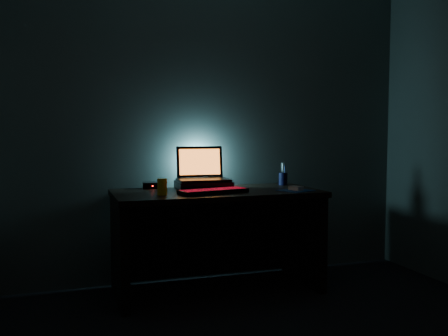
% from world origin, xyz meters
% --- Properties ---
extents(room, '(3.50, 4.00, 2.50)m').
position_xyz_m(room, '(0.00, 0.00, 1.25)').
color(room, black).
rests_on(room, ground).
extents(desk, '(1.50, 0.70, 0.75)m').
position_xyz_m(desk, '(0.00, 1.67, 0.49)').
color(desk, black).
rests_on(desk, ground).
extents(riser, '(0.42, 0.32, 0.06)m').
position_xyz_m(riser, '(-0.07, 1.75, 0.78)').
color(riser, black).
rests_on(riser, desk).
extents(laptop, '(0.39, 0.30, 0.26)m').
position_xyz_m(laptop, '(-0.06, 1.80, 0.87)').
color(laptop, black).
rests_on(laptop, riser).
extents(keyboard, '(0.52, 0.26, 0.03)m').
position_xyz_m(keyboard, '(-0.07, 1.48, 0.76)').
color(keyboard, black).
rests_on(keyboard, desk).
extents(mousepad, '(0.28, 0.27, 0.00)m').
position_xyz_m(mousepad, '(0.55, 1.43, 0.75)').
color(mousepad, navy).
rests_on(mousepad, desk).
extents(mouse, '(0.09, 0.11, 0.03)m').
position_xyz_m(mouse, '(0.55, 1.43, 0.77)').
color(mouse, '#99989D').
rests_on(mouse, mousepad).
extents(pen_cup, '(0.07, 0.07, 0.10)m').
position_xyz_m(pen_cup, '(0.62, 1.81, 0.80)').
color(pen_cup, black).
rests_on(pen_cup, desk).
extents(juice_glass, '(0.08, 0.08, 0.11)m').
position_xyz_m(juice_glass, '(-0.43, 1.50, 0.81)').
color(juice_glass, yellow).
rests_on(juice_glass, desk).
extents(router, '(0.15, 0.13, 0.05)m').
position_xyz_m(router, '(-0.42, 1.92, 0.77)').
color(router, black).
rests_on(router, desk).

